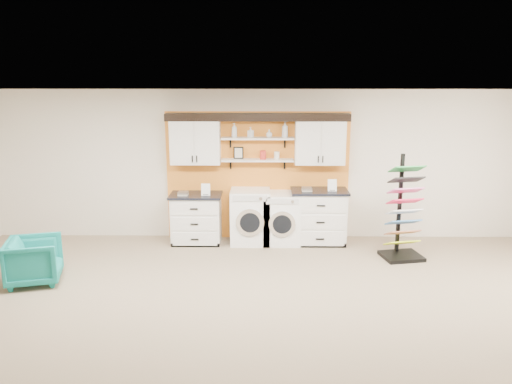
{
  "coord_description": "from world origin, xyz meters",
  "views": [
    {
      "loc": [
        0.09,
        -5.21,
        3.1
      ],
      "look_at": [
        -0.01,
        2.3,
        1.29
      ],
      "focal_mm": 35.0,
      "sensor_mm": 36.0,
      "label": 1
    }
  ],
  "objects_px": {
    "base_cabinet_left": "(196,218)",
    "dryer": "(281,218)",
    "base_cabinet_right": "(319,217)",
    "washer": "(250,216)",
    "armchair": "(34,261)",
    "sample_rack": "(403,227)"
  },
  "relations": [
    {
      "from": "base_cabinet_left",
      "to": "dryer",
      "type": "bearing_deg",
      "value": -0.12
    },
    {
      "from": "base_cabinet_right",
      "to": "base_cabinet_left",
      "type": "bearing_deg",
      "value": 180.0
    },
    {
      "from": "sample_rack",
      "to": "washer",
      "type": "bearing_deg",
      "value": 152.84
    },
    {
      "from": "base_cabinet_right",
      "to": "armchair",
      "type": "xyz_separation_m",
      "value": [
        -4.47,
        -1.86,
        -0.16
      ]
    },
    {
      "from": "base_cabinet_right",
      "to": "washer",
      "type": "relative_size",
      "value": 1.03
    },
    {
      "from": "armchair",
      "to": "sample_rack",
      "type": "bearing_deg",
      "value": -93.83
    },
    {
      "from": "base_cabinet_right",
      "to": "sample_rack",
      "type": "height_order",
      "value": "sample_rack"
    },
    {
      "from": "base_cabinet_right",
      "to": "sample_rack",
      "type": "xyz_separation_m",
      "value": [
        1.34,
        -0.75,
        0.05
      ]
    },
    {
      "from": "sample_rack",
      "to": "armchair",
      "type": "height_order",
      "value": "sample_rack"
    },
    {
      "from": "base_cabinet_right",
      "to": "armchair",
      "type": "height_order",
      "value": "base_cabinet_right"
    },
    {
      "from": "base_cabinet_right",
      "to": "dryer",
      "type": "distance_m",
      "value": 0.69
    },
    {
      "from": "washer",
      "to": "sample_rack",
      "type": "xyz_separation_m",
      "value": [
        2.6,
        -0.75,
        0.05
      ]
    },
    {
      "from": "washer",
      "to": "armchair",
      "type": "xyz_separation_m",
      "value": [
        -3.21,
        -1.85,
        -0.16
      ]
    },
    {
      "from": "base_cabinet_left",
      "to": "armchair",
      "type": "distance_m",
      "value": 2.88
    },
    {
      "from": "armchair",
      "to": "base_cabinet_left",
      "type": "bearing_deg",
      "value": -64.51
    },
    {
      "from": "base_cabinet_left",
      "to": "base_cabinet_right",
      "type": "height_order",
      "value": "base_cabinet_right"
    },
    {
      "from": "armchair",
      "to": "dryer",
      "type": "bearing_deg",
      "value": -78.48
    },
    {
      "from": "washer",
      "to": "dryer",
      "type": "height_order",
      "value": "washer"
    },
    {
      "from": "base_cabinet_left",
      "to": "base_cabinet_right",
      "type": "bearing_deg",
      "value": -0.0
    },
    {
      "from": "base_cabinet_left",
      "to": "sample_rack",
      "type": "distance_m",
      "value": 3.68
    },
    {
      "from": "base_cabinet_left",
      "to": "washer",
      "type": "distance_m",
      "value": 1.0
    },
    {
      "from": "washer",
      "to": "dryer",
      "type": "bearing_deg",
      "value": 0.0
    }
  ]
}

